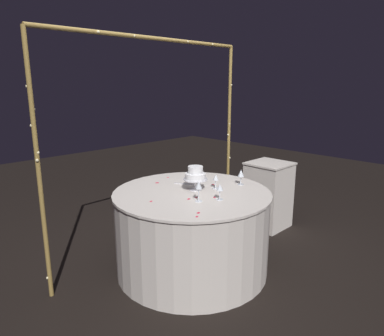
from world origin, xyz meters
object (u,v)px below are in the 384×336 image
at_px(decorative_arch, 154,114).
at_px(wine_glass_3, 216,178).
at_px(wine_glass_1, 220,188).
at_px(side_table, 268,195).
at_px(main_table, 192,231).
at_px(tiered_cake, 195,175).
at_px(wine_glass_0, 199,186).
at_px(wine_glass_2, 241,174).
at_px(cake_knife, 191,184).

bearing_deg(decorative_arch, wine_glass_3, -69.80).
distance_m(wine_glass_1, wine_glass_3, 0.32).
bearing_deg(side_table, main_table, -176.74).
height_order(side_table, tiered_cake, tiered_cake).
height_order(wine_glass_0, wine_glass_1, wine_glass_0).
distance_m(main_table, wine_glass_1, 0.58).
bearing_deg(wine_glass_2, cake_knife, 135.59).
xyz_separation_m(decorative_arch, wine_glass_3, (0.22, -0.60, -0.57)).
height_order(wine_glass_2, cake_knife, wine_glass_2).
xyz_separation_m(side_table, wine_glass_3, (-1.16, -0.17, 0.47)).
distance_m(side_table, wine_glass_0, 1.64).
bearing_deg(wine_glass_3, side_table, 8.14).
relative_size(main_table, wine_glass_3, 10.48).
height_order(tiered_cake, wine_glass_1, tiered_cake).
relative_size(tiered_cake, wine_glass_2, 1.50).
height_order(main_table, wine_glass_0, wine_glass_0).
height_order(main_table, side_table, side_table).
distance_m(main_table, wine_glass_2, 0.72).
distance_m(side_table, wine_glass_2, 1.04).
relative_size(decorative_arch, side_table, 2.91).
relative_size(tiered_cake, wine_glass_3, 1.64).
distance_m(wine_glass_0, cake_knife, 0.51).
bearing_deg(wine_glass_2, decorative_arch, 125.50).
bearing_deg(side_table, wine_glass_3, -171.86).
bearing_deg(tiered_cake, wine_glass_1, -98.34).
bearing_deg(side_table, wine_glass_1, -163.70).
xyz_separation_m(main_table, wine_glass_2, (0.49, -0.17, 0.49)).
bearing_deg(wine_glass_3, wine_glass_2, -17.49).
bearing_deg(wine_glass_0, side_table, 11.35).
xyz_separation_m(decorative_arch, side_table, (1.38, -0.44, -1.03)).
bearing_deg(side_table, wine_glass_2, -164.27).
distance_m(wine_glass_2, wine_glass_3, 0.28).
height_order(side_table, wine_glass_2, wine_glass_2).
bearing_deg(decorative_arch, wine_glass_1, -89.64).
relative_size(decorative_arch, cake_knife, 8.66).
height_order(decorative_arch, wine_glass_1, decorative_arch).
bearing_deg(cake_knife, wine_glass_0, -126.87).
bearing_deg(wine_glass_2, wine_glass_0, -174.91).
bearing_deg(side_table, decorative_arch, 162.39).
xyz_separation_m(main_table, wine_glass_1, (0.01, -0.32, 0.48)).
relative_size(wine_glass_0, wine_glass_3, 1.31).
xyz_separation_m(decorative_arch, cake_knife, (0.15, -0.35, -0.66)).
bearing_deg(cake_knife, side_table, -4.09).
xyz_separation_m(main_table, side_table, (1.38, 0.08, 0.02)).
bearing_deg(side_table, wine_glass_0, -168.65).
height_order(tiered_cake, wine_glass_3, tiered_cake).
bearing_deg(wine_glass_1, side_table, 16.30).
bearing_deg(main_table, wine_glass_1, -88.83).
xyz_separation_m(wine_glass_2, wine_glass_3, (-0.27, 0.08, -0.01)).
height_order(side_table, wine_glass_3, wine_glass_3).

